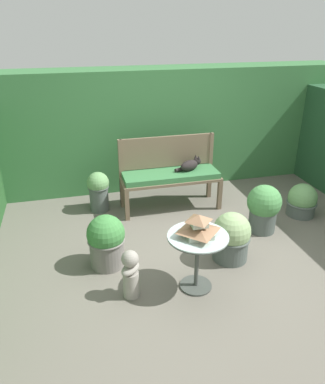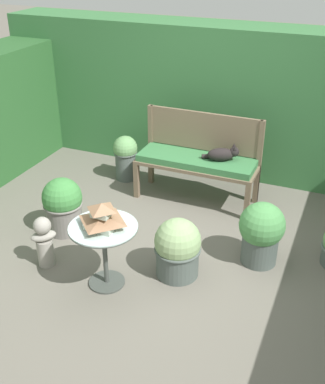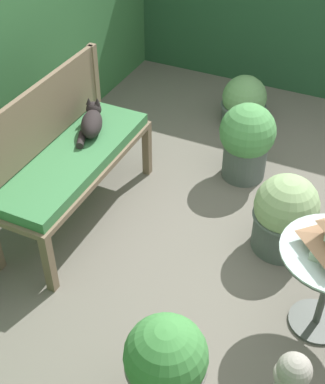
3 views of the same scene
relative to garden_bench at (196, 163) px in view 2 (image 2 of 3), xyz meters
name	(u,v)px [view 2 (image 2 of 3)]	position (x,y,z in m)	size (l,w,h in m)	color
ground	(163,253)	(0.07, -1.21, -0.49)	(30.00, 30.00, 0.00)	#666056
foliage_hedge_back	(230,100)	(0.07, 1.11, 0.47)	(6.40, 0.71, 1.91)	#38703D
garden_bench	(196,163)	(0.00, 0.00, 0.00)	(1.45, 0.50, 0.57)	brown
bench_backrest	(204,136)	(0.00, 0.23, 0.26)	(1.45, 0.06, 1.05)	brown
cat	(223,154)	(0.31, 0.03, 0.16)	(0.43, 0.27, 0.20)	black
patio_table	(104,239)	(-0.23, -1.85, 0.00)	(0.62, 0.62, 0.63)	#424742
pagoda_birdhouse	(102,217)	(-0.23, -1.85, 0.24)	(0.35, 0.35, 0.24)	#B2BCA8
garden_bust	(44,240)	(-0.92, -1.82, -0.21)	(0.27, 0.27, 0.54)	gray
potted_plant_hedge_corner	(261,232)	(1.01, -0.95, -0.14)	(0.45, 0.45, 0.65)	#4C5651
potted_plant_path_edge	(63,205)	(-1.09, -1.22, -0.17)	(0.43, 0.43, 0.63)	slate
potted_plant_bench_right	(178,248)	(0.33, -1.46, -0.20)	(0.44, 0.44, 0.60)	#4C5651
potted_plant_table_near	(126,156)	(-1.05, 0.19, -0.16)	(0.32, 0.32, 0.60)	#4C5651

